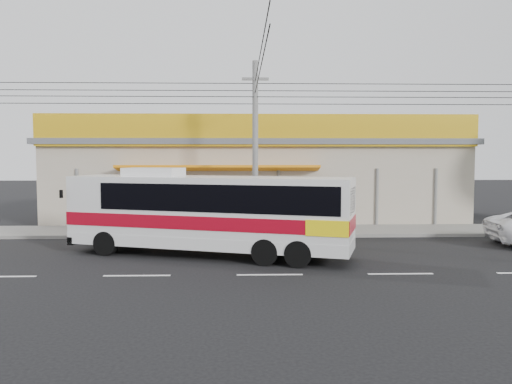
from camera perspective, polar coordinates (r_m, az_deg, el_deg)
ground at (r=17.75m, az=1.12°, el=-7.57°), size 120.00×120.00×0.00m
sidewalk at (r=23.64m, az=0.40°, el=-4.48°), size 30.00×3.20×0.15m
lane_markings at (r=15.31m, az=1.58°, el=-9.45°), size 50.00×0.12×0.01m
storefront_building at (r=28.95m, az=-0.00°, el=1.50°), size 22.60×9.20×5.70m
coach_bus at (r=17.91m, az=-5.05°, el=-1.99°), size 10.46×5.25×3.17m
motorbike_red at (r=23.54m, az=-10.97°, el=-3.36°), size 1.70×1.00×0.84m
utility_pole at (r=21.75m, az=-0.09°, el=11.30°), size 34.00×14.00×7.67m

